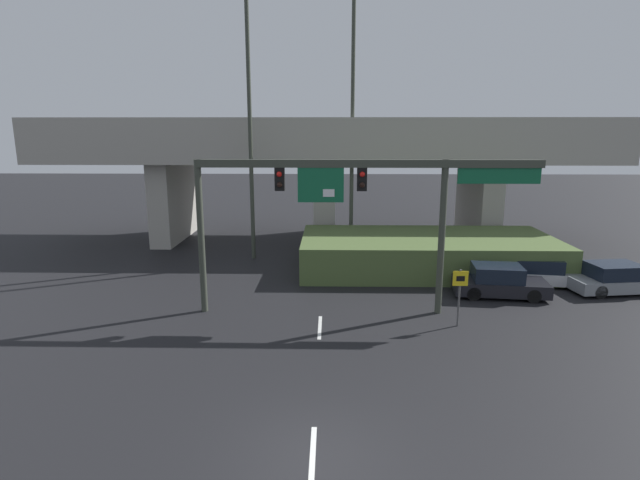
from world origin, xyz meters
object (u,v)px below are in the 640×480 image
speed_limit_sign (460,290)px  highway_light_pole_near (250,117)px  parked_sedan_far_right (616,279)px  highway_light_pole_far (352,115)px  signal_gantry (352,192)px  parked_sedan_mid_right (538,272)px  parked_sedan_near_right (499,282)px

speed_limit_sign → highway_light_pole_near: bearing=132.5°
parked_sedan_far_right → speed_limit_sign: bearing=-160.0°
highway_light_pole_far → signal_gantry: bearing=-92.4°
speed_limit_sign → parked_sedan_mid_right: bearing=46.3°
highway_light_pole_near → highway_light_pole_far: (6.03, 1.79, 0.17)m
signal_gantry → speed_limit_sign: signal_gantry is taller
highway_light_pole_near → parked_sedan_mid_right: highway_light_pole_near is taller
signal_gantry → parked_sedan_far_right: bearing=13.2°
signal_gantry → highway_light_pole_far: 11.54m
speed_limit_sign → highway_light_pole_far: size_ratio=0.14×
highway_light_pole_far → parked_sedan_far_right: 16.83m
speed_limit_sign → parked_sedan_far_right: speed_limit_sign is taller
speed_limit_sign → parked_sedan_far_right: size_ratio=0.50×
highway_light_pole_far → speed_limit_sign: bearing=-73.1°
parked_sedan_mid_right → parked_sedan_far_right: size_ratio=0.98×
highway_light_pole_near → parked_sedan_near_right: highway_light_pole_near is taller
speed_limit_sign → parked_sedan_mid_right: speed_limit_sign is taller
highway_light_pole_near → parked_sedan_far_right: highway_light_pole_near is taller
parked_sedan_far_right → highway_light_pole_far: bearing=140.0°
parked_sedan_far_right → parked_sedan_near_right: bearing=179.3°
parked_sedan_far_right → parked_sedan_mid_right: bearing=152.1°
signal_gantry → parked_sedan_mid_right: signal_gantry is taller
parked_sedan_near_right → parked_sedan_far_right: size_ratio=0.94×
speed_limit_sign → parked_sedan_near_right: bearing=53.2°
signal_gantry → parked_sedan_mid_right: 11.56m
parked_sedan_mid_right → parked_sedan_far_right: bearing=-13.0°
highway_light_pole_near → parked_sedan_near_right: 16.39m
highway_light_pole_near → highway_light_pole_far: 6.29m
signal_gantry → parked_sedan_near_right: size_ratio=3.19×
parked_sedan_near_right → parked_sedan_mid_right: (2.62, 1.90, -0.04)m
highway_light_pole_far → parked_sedan_far_right: size_ratio=3.48×
highway_light_pole_near → parked_sedan_far_right: size_ratio=3.41×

